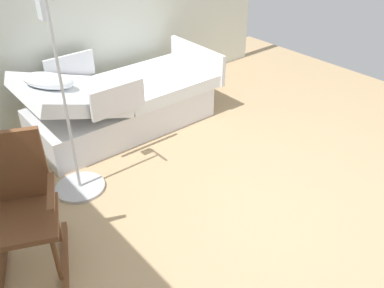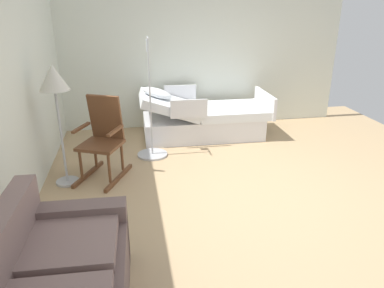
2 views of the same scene
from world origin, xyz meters
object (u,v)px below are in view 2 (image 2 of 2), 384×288
Objects in this scene: rocking_chair at (103,139)px; floor_lamp at (54,86)px; iv_pole at (152,139)px; hospital_bed at (203,119)px.

rocking_chair is 0.87m from floor_lamp.
floor_lamp is 0.88× the size of iv_pole.
hospital_bed is 2.61m from floor_lamp.
iv_pole reaches higher than hospital_bed.
rocking_chair is 0.62× the size of iv_pole.
floor_lamp is at bearing 106.28° from rocking_chair.
hospital_bed is at bearing -55.35° from floor_lamp.
hospital_bed is 1.26× the size of iv_pole.
hospital_bed is at bearing -52.25° from iv_pole.
hospital_bed is 1.44× the size of floor_lamp.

